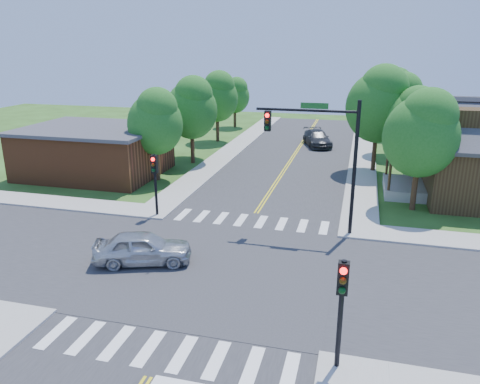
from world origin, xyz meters
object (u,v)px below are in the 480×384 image
(car_dgrey, at_px, (317,139))
(signal_pole_se, at_px, (342,295))
(signal_mast_ne, at_px, (323,145))
(signal_pole_nw, at_px, (155,174))
(car_silver, at_px, (143,248))

(car_dgrey, bearing_deg, signal_pole_se, -101.99)
(signal_mast_ne, bearing_deg, signal_pole_se, -81.44)
(signal_pole_nw, distance_m, car_dgrey, 23.60)
(signal_pole_nw, bearing_deg, car_dgrey, 72.16)
(signal_mast_ne, relative_size, signal_pole_nw, 1.89)
(signal_mast_ne, xyz_separation_m, car_dgrey, (-2.31, 22.38, -4.09))
(signal_mast_ne, xyz_separation_m, car_silver, (-7.55, -5.90, -4.08))
(signal_mast_ne, distance_m, car_silver, 10.41)
(signal_pole_se, distance_m, car_dgrey, 33.88)
(signal_mast_ne, height_order, signal_pole_nw, signal_mast_ne)
(signal_pole_nw, relative_size, car_dgrey, 0.67)
(car_silver, xyz_separation_m, car_dgrey, (5.24, 28.28, -0.01))
(signal_pole_nw, relative_size, car_silver, 0.78)
(signal_mast_ne, height_order, car_silver, signal_mast_ne)
(car_silver, bearing_deg, signal_mast_ne, -70.41)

